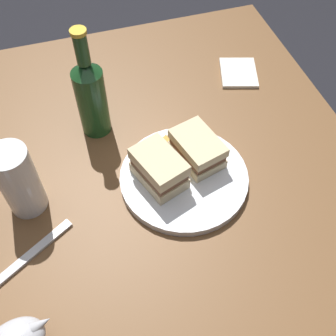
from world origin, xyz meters
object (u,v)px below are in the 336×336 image
napkin (239,73)px  fork (32,254)px  plate (184,178)px  sandwich_half_right (159,168)px  pint_glass (20,183)px  sandwich_half_left (198,150)px  cider_bottle (91,95)px

napkin → fork: 0.66m
plate → sandwich_half_right: sandwich_half_right is taller
sandwich_half_right → fork: sandwich_half_right is taller
pint_glass → fork: bearing=176.0°
plate → sandwich_half_left: (0.03, -0.04, 0.04)m
plate → pint_glass: bearing=83.0°
pint_glass → plate: bearing=-97.0°
plate → napkin: size_ratio=2.41×
plate → cider_bottle: cider_bottle is taller
plate → napkin: (0.27, -0.24, -0.00)m
sandwich_half_left → cider_bottle: size_ratio=0.49×
pint_glass → cider_bottle: size_ratio=0.61×
plate → pint_glass: pint_glass is taller
sandwich_half_left → fork: 0.38m
plate → cider_bottle: size_ratio=1.02×
sandwich_half_right → fork: 0.29m
plate → sandwich_half_left: 0.06m
sandwich_half_left → sandwich_half_right: size_ratio=1.00×
pint_glass → sandwich_half_left: bearing=-91.0°
fork → sandwich_half_left: bearing=-13.7°
cider_bottle → napkin: (0.08, -0.38, -0.10)m
sandwich_half_left → fork: sandwich_half_left is taller
cider_bottle → fork: 0.34m
plate → napkin: plate is taller
sandwich_half_left → cider_bottle: 0.25m
pint_glass → napkin: size_ratio=1.44×
sandwich_half_right → pint_glass: size_ratio=0.80×
cider_bottle → napkin: size_ratio=2.37×
sandwich_half_left → cider_bottle: bearing=47.9°
sandwich_half_right → plate: bearing=-97.6°
plate → cider_bottle: bearing=35.9°
pint_glass → fork: (-0.12, 0.01, -0.07)m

